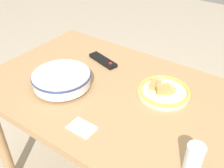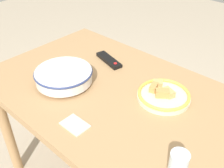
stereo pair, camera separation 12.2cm
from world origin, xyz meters
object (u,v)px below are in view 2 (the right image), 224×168
Objects in this scene: food_plate at (163,95)px; drinking_glass at (178,167)px; tv_remote at (109,60)px; noodle_bowl at (64,76)px.

drinking_glass is (0.26, -0.33, 0.04)m from food_plate.
food_plate is 2.06× the size of drinking_glass.
drinking_glass is (0.67, -0.40, 0.05)m from tv_remote.
drinking_glass is at bearing -8.61° from noodle_bowl.
food_plate is at bearing 94.72° from tv_remote.
tv_remote is at bearing 148.92° from drinking_glass.
noodle_bowl is at bearing -152.13° from food_plate.
food_plate is at bearing 27.87° from noodle_bowl.
drinking_glass is at bearing 73.94° from tv_remote.
drinking_glass reaches higher than food_plate.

